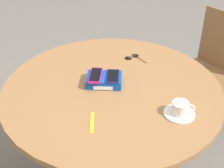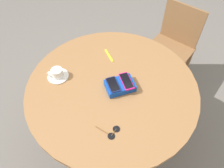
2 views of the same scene
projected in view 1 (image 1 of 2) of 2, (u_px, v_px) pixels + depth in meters
round_table at (112, 104)px, 1.68m from camera, size 1.14×1.14×0.78m
phone_box at (104, 80)px, 1.63m from camera, size 0.20×0.15×0.05m
phone_magenta at (96, 75)px, 1.62m from camera, size 0.07×0.15×0.01m
phone_navy at (112, 76)px, 1.61m from camera, size 0.08×0.13×0.01m
saucer at (179, 113)px, 1.44m from camera, size 0.15×0.15×0.01m
coffee_cup at (181, 108)px, 1.42m from camera, size 0.11×0.08×0.06m
lanyard_strap at (92, 122)px, 1.39m from camera, size 0.04×0.14×0.00m
sunglasses at (133, 57)px, 1.87m from camera, size 0.14×0.10×0.01m
chair_near_window at (211, 71)px, 2.35m from camera, size 0.62×0.62×0.88m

